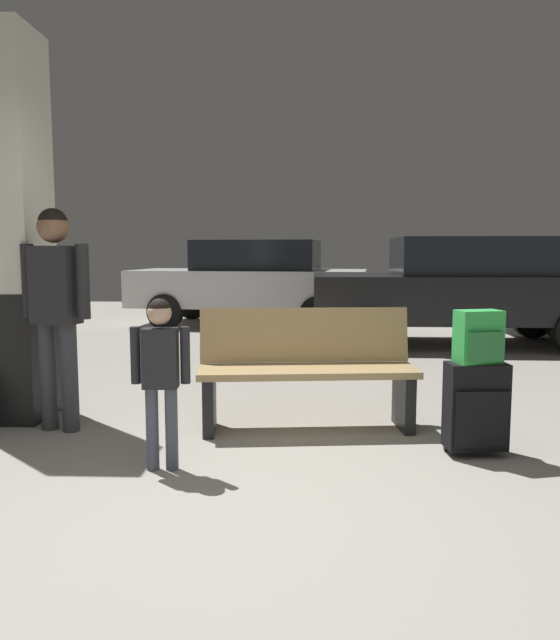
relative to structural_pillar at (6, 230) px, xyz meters
The scene contains 9 objects.
ground_plane 3.27m from the structural_pillar, 48.39° to the left, with size 18.00×18.00×0.10m, color gray.
structural_pillar is the anchor object (origin of this frame).
bench 2.56m from the structural_pillar, ahead, with size 1.64×0.68×0.89m.
suitcase 3.69m from the structural_pillar, 12.84° to the right, with size 0.40×0.26×0.60m.
backpack_bright 3.58m from the structural_pillar, 12.84° to the right, with size 0.31×0.25×0.34m.
child 2.02m from the structural_pillar, 37.75° to the right, with size 0.35×0.21×1.04m.
adult 0.78m from the structural_pillar, 33.52° to the right, with size 0.54×0.27×1.62m.
parked_car_near 6.08m from the structural_pillar, 41.27° to the left, with size 4.13×1.85×1.51m.
parked_car_far 6.35m from the structural_pillar, 77.33° to the left, with size 4.27×2.18×1.51m.
Camera 1 is at (0.38, -2.82, 1.31)m, focal length 34.15 mm.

